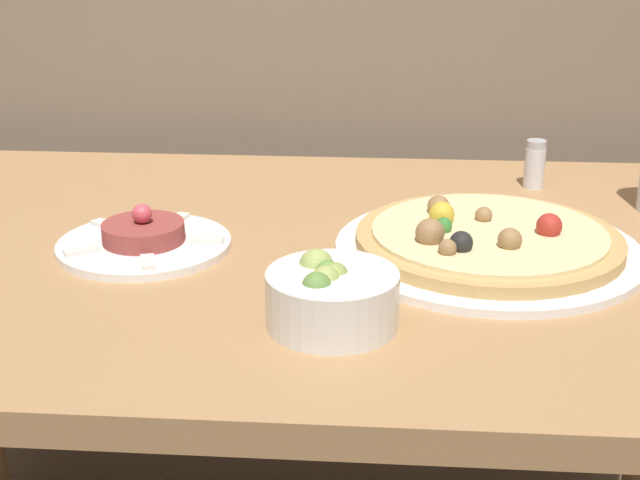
# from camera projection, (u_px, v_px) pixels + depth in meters

# --- Properties ---
(dining_table) EXTENTS (1.32, 0.81, 0.80)m
(dining_table) POSITION_uv_depth(u_px,v_px,m) (280.00, 322.00, 1.15)
(dining_table) COLOR #AD7F51
(dining_table) RESTS_ON ground_plane
(pizza_plate) EXTENTS (0.37, 0.37, 0.06)m
(pizza_plate) POSITION_uv_depth(u_px,v_px,m) (487.00, 242.00, 1.07)
(pizza_plate) COLOR white
(pizza_plate) RESTS_ON dining_table
(tartare_plate) EXTENTS (0.21, 0.21, 0.06)m
(tartare_plate) POSITION_uv_depth(u_px,v_px,m) (144.00, 240.00, 1.09)
(tartare_plate) COLOR white
(tartare_plate) RESTS_ON dining_table
(small_bowl) EXTENTS (0.13, 0.13, 0.07)m
(small_bowl) POSITION_uv_depth(u_px,v_px,m) (331.00, 296.00, 0.89)
(small_bowl) COLOR white
(small_bowl) RESTS_ON dining_table
(salt_shaker) EXTENTS (0.03, 0.03, 0.07)m
(salt_shaker) POSITION_uv_depth(u_px,v_px,m) (535.00, 164.00, 1.31)
(salt_shaker) COLOR silver
(salt_shaker) RESTS_ON dining_table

